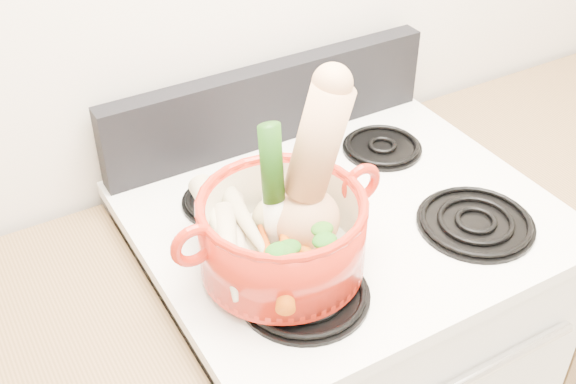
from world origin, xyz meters
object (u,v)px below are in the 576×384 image
dutch_oven (282,235)px  leek (274,190)px  stove_body (335,373)px  squash (306,172)px

dutch_oven → leek: (-0.00, 0.02, 0.09)m
stove_body → leek: 0.70m
dutch_oven → stove_body: bearing=24.2°
leek → dutch_oven: bearing=-70.8°
stove_body → squash: bearing=-149.2°
dutch_oven → squash: squash is taller
dutch_oven → squash: 0.12m
stove_body → squash: 0.71m
stove_body → leek: leek is taller
squash → leek: bearing=-172.1°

